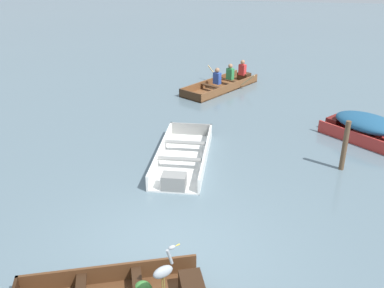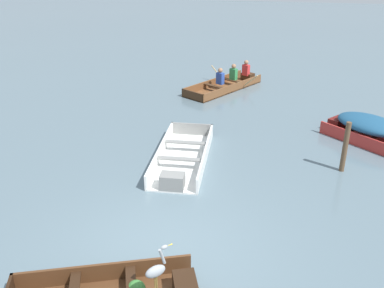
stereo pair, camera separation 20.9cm
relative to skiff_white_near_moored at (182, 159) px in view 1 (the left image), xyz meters
The scene contains 6 objects.
ground_plane 3.51m from the skiff_white_near_moored, 82.45° to the right, with size 80.00×80.00×0.00m, color slate.
skiff_white_near_moored is the anchor object (origin of this frame).
skiff_red_mid_moored 5.52m from the skiff_white_near_moored, 26.67° to the left, with size 2.63×2.50×0.71m.
rowboat_wooden_brown_with_crew 6.69m from the skiff_white_near_moored, 86.83° to the left, with size 2.79×3.61×0.89m.
heron_on_dinghy 5.01m from the skiff_white_near_moored, 81.89° to the right, with size 0.38×0.37×0.84m.
mooring_post 4.05m from the skiff_white_near_moored, ahead, with size 0.13×0.13×1.30m, color brown.
Camera 1 is at (1.48, -6.13, 5.10)m, focal length 40.00 mm.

